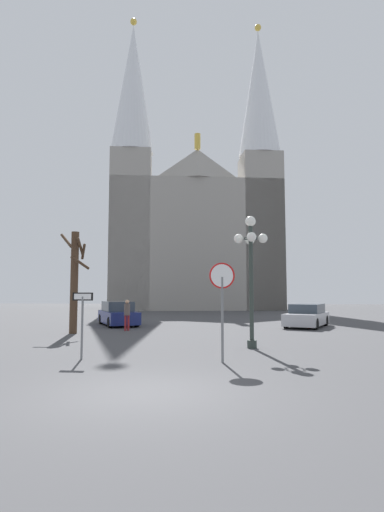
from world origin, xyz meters
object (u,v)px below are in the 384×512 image
(stop_sign, at_px, (222,292))
(pedestrian_walking, at_px, (127,312))
(parked_car_far_silver, at_px, (307,316))
(parked_car_near_navy, at_px, (118,314))
(one_way_arrow_sign, at_px, (82,316))
(bare_tree, at_px, (74,279))
(cathedral, at_px, (195,222))
(street_lamp, at_px, (251,259))

(stop_sign, bearing_deg, pedestrian_walking, 118.78)
(parked_car_far_silver, bearing_deg, parked_car_near_navy, 178.72)
(one_way_arrow_sign, bearing_deg, bare_tree, 112.45)
(cathedral, bearing_deg, bare_tree, -98.25)
(cathedral, distance_m, parked_car_near_navy, 26.05)
(street_lamp, bearing_deg, stop_sign, -109.18)
(one_way_arrow_sign, relative_size, parked_car_near_navy, 0.44)
(parked_car_far_silver, distance_m, pedestrian_walking, 10.76)
(stop_sign, distance_m, pedestrian_walking, 10.91)
(street_lamp, height_order, parked_car_far_silver, street_lamp)
(bare_tree, relative_size, pedestrian_walking, 3.10)
(bare_tree, xyz_separation_m, parked_car_near_navy, (0.99, 5.06, -2.06))
(bare_tree, height_order, parked_car_near_navy, bare_tree)
(pedestrian_walking, bearing_deg, bare_tree, -144.67)
(bare_tree, xyz_separation_m, parked_car_far_silver, (12.66, 4.80, -2.11))
(cathedral, relative_size, parked_car_far_silver, 7.42)
(pedestrian_walking, bearing_deg, stop_sign, -61.22)
(cathedral, height_order, parked_car_far_silver, cathedral)
(one_way_arrow_sign, distance_m, parked_car_far_silver, 15.63)
(one_way_arrow_sign, height_order, parked_car_far_silver, one_way_arrow_sign)
(stop_sign, distance_m, one_way_arrow_sign, 4.54)
(stop_sign, xyz_separation_m, bare_tree, (-7.60, 7.83, 0.63))
(stop_sign, height_order, bare_tree, bare_tree)
(cathedral, xyz_separation_m, parked_car_near_navy, (-3.21, -23.88, -9.90))
(cathedral, distance_m, bare_tree, 30.28)
(cathedral, xyz_separation_m, street_lamp, (4.51, -33.59, -7.21))
(one_way_arrow_sign, bearing_deg, parked_car_far_silver, 52.39)
(street_lamp, bearing_deg, pedestrian_walking, 135.02)
(stop_sign, height_order, parked_car_near_navy, stop_sign)
(parked_car_far_silver, bearing_deg, street_lamp, -112.70)
(street_lamp, xyz_separation_m, parked_car_far_silver, (3.95, 9.45, -2.74))
(parked_car_far_silver, bearing_deg, cathedral, 109.31)
(one_way_arrow_sign, bearing_deg, street_lamp, 27.65)
(cathedral, relative_size, parked_car_near_navy, 7.33)
(cathedral, xyz_separation_m, bare_tree, (-4.20, -28.94, -7.84))
(stop_sign, relative_size, parked_car_far_silver, 0.64)
(street_lamp, height_order, pedestrian_walking, street_lamp)
(stop_sign, height_order, parked_car_far_silver, stop_sign)
(cathedral, relative_size, one_way_arrow_sign, 16.54)
(parked_car_near_navy, relative_size, pedestrian_walking, 2.82)
(cathedral, bearing_deg, stop_sign, -84.72)
(one_way_arrow_sign, relative_size, bare_tree, 0.40)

